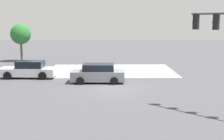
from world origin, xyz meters
The scene contains 5 objects.
ground_plane centered at (0.00, 0.00, 0.00)m, with size 117.01×117.01×0.00m, color #47474C.
crosswalk_markings centered at (0.00, -8.24, 0.00)m, with size 12.56×8.20×0.01m.
car_0 centered at (7.30, -4.27, 0.70)m, with size 4.95×2.16×1.50m.
car_1 centered at (1.12, -2.16, 0.73)m, with size 4.35×2.19×1.53m.
tree_corner_a centered at (11.06, -15.85, 3.33)m, with size 2.50×2.50×4.60m.
Camera 1 is at (0.30, 22.87, 5.01)m, focal length 50.00 mm.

